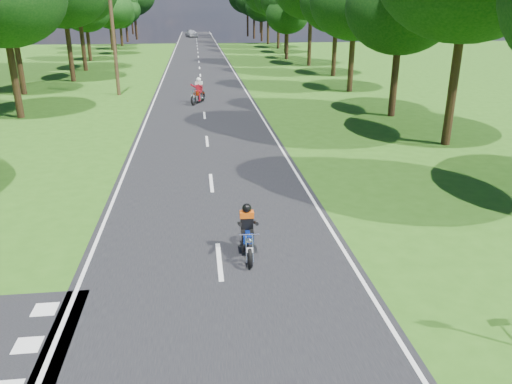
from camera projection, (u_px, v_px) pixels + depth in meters
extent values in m
plane|color=#295613|center=(224.00, 306.00, 10.77)|extent=(160.00, 160.00, 0.00)
cube|color=black|center=(199.00, 62.00, 57.26)|extent=(7.00, 140.00, 0.02)
cube|color=silver|center=(219.00, 261.00, 12.62)|extent=(0.12, 2.00, 0.01)
cube|color=silver|center=(211.00, 183.00, 18.20)|extent=(0.12, 2.00, 0.01)
cube|color=silver|center=(207.00, 141.00, 23.78)|extent=(0.12, 2.00, 0.01)
cube|color=silver|center=(204.00, 115.00, 29.36)|extent=(0.12, 2.00, 0.01)
cube|color=silver|center=(203.00, 98.00, 34.94)|extent=(0.12, 2.00, 0.01)
cube|color=silver|center=(201.00, 85.00, 40.51)|extent=(0.12, 2.00, 0.01)
cube|color=silver|center=(200.00, 75.00, 46.09)|extent=(0.12, 2.00, 0.01)
cube|color=silver|center=(200.00, 68.00, 51.67)|extent=(0.12, 2.00, 0.01)
cube|color=silver|center=(199.00, 62.00, 57.25)|extent=(0.12, 2.00, 0.01)
cube|color=silver|center=(198.00, 57.00, 62.83)|extent=(0.12, 2.00, 0.01)
cube|color=silver|center=(198.00, 52.00, 68.41)|extent=(0.12, 2.00, 0.01)
cube|color=silver|center=(198.00, 49.00, 73.99)|extent=(0.12, 2.00, 0.01)
cube|color=silver|center=(197.00, 46.00, 79.57)|extent=(0.12, 2.00, 0.01)
cube|color=silver|center=(197.00, 43.00, 85.14)|extent=(0.12, 2.00, 0.01)
cube|color=silver|center=(197.00, 41.00, 90.72)|extent=(0.12, 2.00, 0.01)
cube|color=silver|center=(197.00, 39.00, 96.30)|extent=(0.12, 2.00, 0.01)
cube|color=silver|center=(196.00, 37.00, 101.88)|extent=(0.12, 2.00, 0.01)
cube|color=silver|center=(196.00, 35.00, 107.46)|extent=(0.12, 2.00, 0.01)
cube|color=silver|center=(196.00, 34.00, 113.04)|extent=(0.12, 2.00, 0.01)
cube|color=silver|center=(196.00, 32.00, 118.62)|extent=(0.12, 2.00, 0.01)
cube|color=silver|center=(170.00, 62.00, 56.89)|extent=(0.10, 140.00, 0.01)
cube|color=silver|center=(228.00, 61.00, 57.61)|extent=(0.10, 140.00, 0.01)
cube|color=silver|center=(28.00, 345.00, 9.51)|extent=(0.50, 0.50, 0.01)
cube|color=silver|center=(45.00, 309.00, 10.62)|extent=(0.50, 0.50, 0.01)
cylinder|color=black|center=(15.00, 83.00, 28.22)|extent=(0.40, 0.40, 3.91)
cylinder|color=black|center=(20.00, 68.00, 35.81)|extent=(0.40, 0.40, 3.79)
cylinder|color=black|center=(70.00, 55.00, 41.92)|extent=(0.40, 0.40, 4.32)
cylinder|color=black|center=(83.00, 48.00, 48.83)|extent=(0.40, 0.40, 4.40)
cylinder|color=black|center=(89.00, 47.00, 57.89)|extent=(0.40, 0.40, 3.20)
ellipsoid|color=black|center=(85.00, 11.00, 56.51)|extent=(5.60, 5.60, 4.76)
cylinder|color=black|center=(115.00, 42.00, 64.95)|extent=(0.40, 0.40, 3.22)
ellipsoid|color=black|center=(112.00, 10.00, 63.56)|extent=(5.64, 5.64, 4.79)
cylinder|color=black|center=(111.00, 37.00, 71.93)|extent=(0.40, 0.40, 3.61)
ellipsoid|color=black|center=(108.00, 4.00, 70.37)|extent=(6.31, 6.31, 5.37)
cylinder|color=black|center=(122.00, 37.00, 79.41)|extent=(0.40, 0.40, 2.67)
ellipsoid|color=black|center=(120.00, 15.00, 78.26)|extent=(4.67, 4.67, 3.97)
ellipsoid|color=black|center=(119.00, 7.00, 77.80)|extent=(4.00, 4.00, 3.40)
cylinder|color=black|center=(127.00, 33.00, 87.83)|extent=(0.40, 0.40, 3.09)
ellipsoid|color=black|center=(125.00, 10.00, 86.49)|extent=(5.40, 5.40, 4.59)
ellipsoid|color=black|center=(124.00, 1.00, 85.96)|extent=(4.63, 4.63, 3.93)
cylinder|color=black|center=(136.00, 27.00, 93.74)|extent=(0.40, 0.40, 4.48)
cylinder|color=black|center=(136.00, 26.00, 102.04)|extent=(0.40, 0.40, 4.09)
ellipsoid|color=black|center=(133.00, 0.00, 100.27)|extent=(7.16, 7.16, 6.09)
cylinder|color=black|center=(452.00, 95.00, 22.53)|extent=(0.40, 0.40, 4.56)
cylinder|color=black|center=(394.00, 86.00, 28.74)|extent=(0.40, 0.40, 3.49)
ellipsoid|color=black|center=(402.00, 6.00, 27.23)|extent=(6.12, 6.12, 5.20)
cylinder|color=black|center=(351.00, 66.00, 36.98)|extent=(0.40, 0.40, 3.69)
ellipsoid|color=black|center=(355.00, 1.00, 35.38)|extent=(6.46, 6.46, 5.49)
cylinder|color=black|center=(334.00, 55.00, 45.31)|extent=(0.40, 0.40, 3.74)
ellipsoid|color=black|center=(337.00, 1.00, 43.69)|extent=(6.55, 6.55, 5.57)
cylinder|color=black|center=(310.00, 43.00, 52.82)|extent=(0.40, 0.40, 4.64)
cylinder|color=black|center=(287.00, 47.00, 59.69)|extent=(0.40, 0.40, 2.91)
ellipsoid|color=black|center=(287.00, 15.00, 58.44)|extent=(5.09, 5.09, 4.33)
ellipsoid|color=black|center=(288.00, 2.00, 57.94)|extent=(4.36, 4.36, 3.71)
cylinder|color=black|center=(286.00, 38.00, 66.61)|extent=(0.40, 0.40, 3.88)
ellipsoid|color=black|center=(287.00, 0.00, 64.93)|extent=(6.78, 6.78, 5.77)
cylinder|color=black|center=(278.00, 34.00, 74.47)|extent=(0.40, 0.40, 4.18)
cylinder|color=black|center=(268.00, 30.00, 82.69)|extent=(0.40, 0.40, 4.63)
cylinder|color=black|center=(262.00, 31.00, 89.68)|extent=(0.40, 0.40, 3.36)
ellipsoid|color=black|center=(262.00, 7.00, 88.22)|extent=(5.88, 5.88, 5.00)
cylinder|color=black|center=(254.00, 28.00, 96.21)|extent=(0.40, 0.40, 4.09)
ellipsoid|color=black|center=(254.00, 0.00, 94.44)|extent=(7.15, 7.15, 6.08)
cylinder|color=black|center=(248.00, 25.00, 103.30)|extent=(0.40, 0.40, 4.48)
cylinder|color=black|center=(132.00, 25.00, 110.83)|extent=(0.40, 0.40, 3.84)
ellipsoid|color=black|center=(131.00, 3.00, 109.17)|extent=(6.72, 6.72, 5.71)
cylinder|color=black|center=(260.00, 24.00, 115.83)|extent=(0.40, 0.40, 4.16)
ellipsoid|color=black|center=(261.00, 0.00, 114.03)|extent=(7.28, 7.28, 6.19)
cylinder|color=black|center=(113.00, 29.00, 96.72)|extent=(0.40, 0.40, 3.52)
ellipsoid|color=black|center=(111.00, 5.00, 95.20)|extent=(6.16, 6.16, 5.24)
cylinder|color=black|center=(279.00, 25.00, 102.97)|extent=(0.40, 0.40, 4.48)
cylinder|color=#382616|center=(114.00, 37.00, 34.74)|extent=(0.26, 0.26, 8.00)
imported|color=#B7B9BE|center=(191.00, 33.00, 101.44)|extent=(2.85, 4.81, 1.54)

